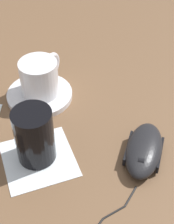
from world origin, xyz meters
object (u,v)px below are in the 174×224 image
object	(u,v)px
saucer	(40,95)
drinking_glass	(34,136)
computer_mouse	(144,150)
coffee_cup	(40,77)

from	to	relation	value
saucer	drinking_glass	xyz separation A→B (m)	(-0.08, -0.13, 0.04)
computer_mouse	coffee_cup	bearing A→B (deg)	103.75
saucer	computer_mouse	size ratio (longest dim) A/B	0.98
coffee_cup	drinking_glass	size ratio (longest dim) A/B	1.03
drinking_glass	saucer	bearing A→B (deg)	58.06
saucer	drinking_glass	bearing A→B (deg)	-121.94
saucer	computer_mouse	xyz separation A→B (m)	(0.06, -0.23, 0.01)
coffee_cup	drinking_glass	distance (m)	0.15
drinking_glass	coffee_cup	bearing A→B (deg)	56.39
coffee_cup	drinking_glass	bearing A→B (deg)	-123.61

